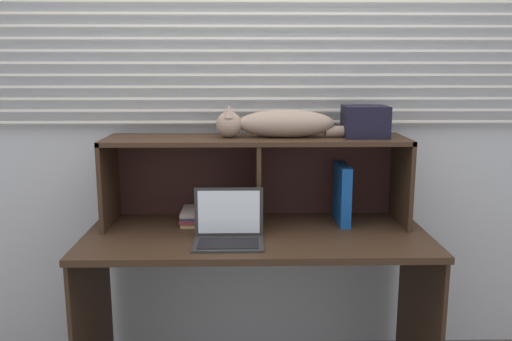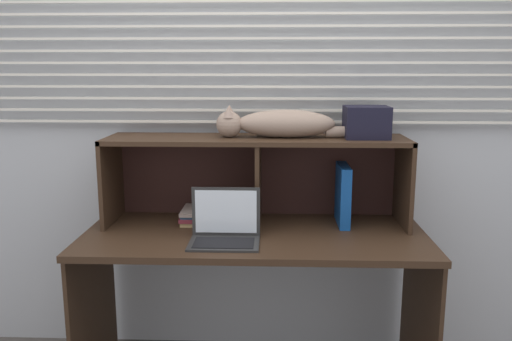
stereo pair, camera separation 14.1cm
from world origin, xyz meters
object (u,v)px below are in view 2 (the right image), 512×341
Objects in this scene: cat at (280,124)px; storage_box at (366,122)px; book_stack at (203,215)px; binder_upright at (343,195)px; laptop at (225,230)px.

storage_box is at bearing -0.00° from cat.
binder_upright is at bearing -0.18° from book_stack.
book_stack is 0.91m from storage_box.
storage_box is (0.40, -0.00, 0.01)m from cat.
laptop is 0.32m from book_stack.
storage_box is (0.64, 0.29, 0.44)m from laptop.
binder_upright is 1.42× the size of storage_box.
book_stack is at bearing 179.85° from storage_box.
book_stack is 1.04× the size of storage_box.
storage_box reaches higher than laptop.
laptop reaches higher than book_stack.
cat reaches higher than binder_upright.
cat is 0.46m from binder_upright.
laptop is 1.05× the size of binder_upright.
cat is 2.77× the size of binder_upright.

